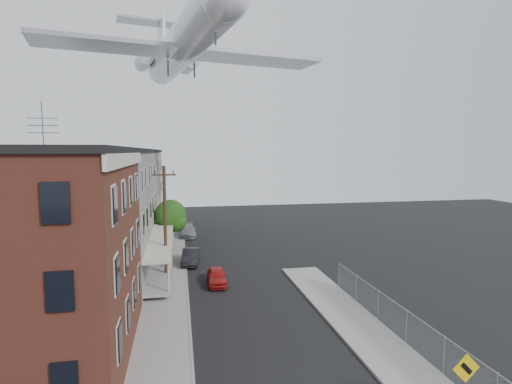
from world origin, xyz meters
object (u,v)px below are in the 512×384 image
Objects in this scene: car_mid at (191,257)px; car_far at (187,231)px; utility_pole at (165,222)px; car_near at (217,276)px; warning_sign at (465,378)px; street_tree at (172,217)px; airplane at (182,46)px.

car_mid is 0.86× the size of car_far.
utility_pole is 5.77m from car_near.
utility_pole is at bearing 120.48° from warning_sign.
utility_pole is at bearing 159.77° from car_near.
car_far is at bearing 75.34° from street_tree.
car_mid is (-9.20, 23.46, -1.21)m from warning_sign.
street_tree reaches higher than car_near.
airplane reaches higher than car_mid.
car_near is 0.89× the size of car_mid.
airplane is at bearing 106.14° from car_near.
car_mid is at bearing 108.54° from car_near.
car_far is at bearing 97.50° from car_near.
car_far is (2.00, 16.32, -3.99)m from utility_pole.
utility_pole is at bearing -102.84° from airplane.
utility_pole is 16.92m from car_far.
street_tree is at bearing 108.61° from car_near.
utility_pole is 1.73× the size of street_tree.
car_mid is (-1.80, 5.96, 0.06)m from car_near.
street_tree is 6.38m from car_mid.
street_tree is (-10.87, 28.95, 1.57)m from warning_sign.
warning_sign is 0.54× the size of street_tree.
utility_pole is 16.62m from airplane.
airplane is at bearing 110.22° from warning_sign.
utility_pole is 6.30m from car_mid.
street_tree is at bearing 111.93° from car_mid.
car_far is (-9.20, 35.34, -1.19)m from warning_sign.
warning_sign is 0.59× the size of car_far.
airplane reaches higher than warning_sign.
car_mid is at bearing 65.70° from utility_pole.
utility_pole is 1.90× the size of car_far.
warning_sign is 0.31× the size of utility_pole.
car_near is (-7.40, 17.49, -1.27)m from warning_sign.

